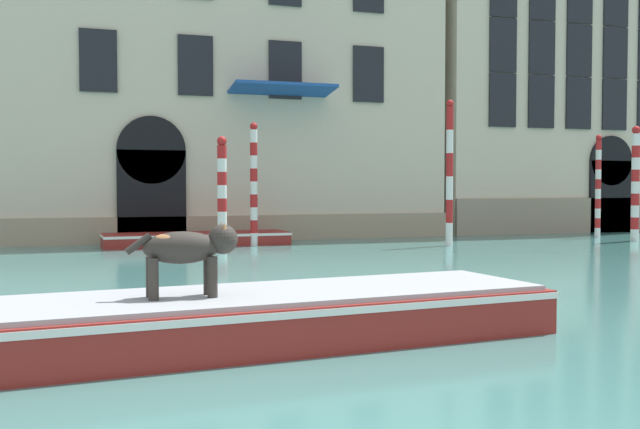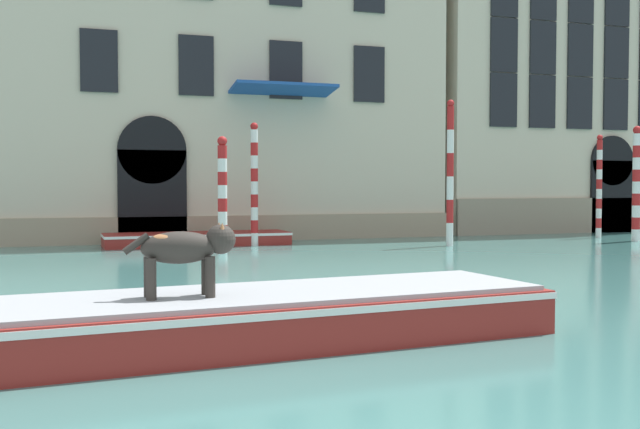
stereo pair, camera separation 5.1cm
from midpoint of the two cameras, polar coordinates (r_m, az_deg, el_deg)
The scene contains 10 objects.
palazzo_left at distance 28.76m, azimuth -7.29°, elevation 13.98°, with size 15.24×7.40×15.51m.
palazzo_right at distance 33.86m, azimuth 16.09°, elevation 10.78°, with size 10.68×6.13×13.94m.
boat_foreground at distance 9.04m, azimuth -5.87°, elevation -7.77°, with size 7.90×2.74×0.62m.
dog_on_deck at distance 8.70m, azimuth -9.91°, elevation -2.57°, with size 1.29×0.38×0.85m.
boat_moored_near_palazzo at distance 23.69m, azimuth -9.26°, elevation -1.82°, with size 5.77×1.73×0.41m.
mooring_pole_0 at distance 21.49m, azimuth -7.38°, elevation 1.63°, with size 0.28×0.28×3.28m.
mooring_pole_2 at distance 27.25m, azimuth 23.02°, elevation 2.22°, with size 0.28×0.28×3.87m.
mooring_pole_3 at distance 28.56m, azimuth 20.55°, elevation 2.06°, with size 0.21×0.21×3.68m.
mooring_pole_4 at distance 23.47m, azimuth 9.95°, elevation 3.17°, with size 0.22×0.22×4.52m.
mooring_pole_5 at distance 23.25m, azimuth -4.96°, elevation 2.35°, with size 0.24×0.24×3.82m.
Camera 2 is at (-2.00, -2.34, 1.91)m, focal length 42.00 mm.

